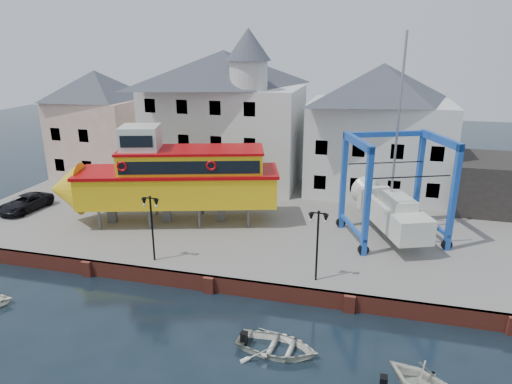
# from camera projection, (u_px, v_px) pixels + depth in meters

# --- Properties ---
(ground) EXTENTS (140.00, 140.00, 0.00)m
(ground) POSITION_uv_depth(u_px,v_px,m) (209.00, 292.00, 26.52)
(ground) COLOR black
(ground) RESTS_ON ground
(hardstanding) EXTENTS (44.00, 22.00, 1.00)m
(hardstanding) POSITION_uv_depth(u_px,v_px,m) (256.00, 217.00, 36.48)
(hardstanding) COLOR slate
(hardstanding) RESTS_ON ground
(quay_wall) EXTENTS (44.00, 0.47, 1.00)m
(quay_wall) POSITION_uv_depth(u_px,v_px,m) (210.00, 284.00, 26.46)
(quay_wall) COLOR maroon
(quay_wall) RESTS_ON ground
(building_pink) EXTENTS (8.00, 7.00, 10.30)m
(building_pink) POSITION_uv_depth(u_px,v_px,m) (99.00, 124.00, 45.44)
(building_pink) COLOR tan
(building_pink) RESTS_ON hardstanding
(building_white_main) EXTENTS (14.00, 8.30, 14.00)m
(building_white_main) POSITION_uv_depth(u_px,v_px,m) (225.00, 116.00, 42.31)
(building_white_main) COLOR silver
(building_white_main) RESTS_ON hardstanding
(building_white_right) EXTENTS (12.00, 8.00, 11.20)m
(building_white_right) POSITION_uv_depth(u_px,v_px,m) (379.00, 130.00, 39.81)
(building_white_right) COLOR silver
(building_white_right) RESTS_ON hardstanding
(shed_dark) EXTENTS (8.00, 7.00, 4.00)m
(shed_dark) POSITION_uv_depth(u_px,v_px,m) (503.00, 184.00, 36.71)
(shed_dark) COLOR black
(shed_dark) RESTS_ON hardstanding
(lamp_post_left) EXTENTS (1.12, 0.32, 4.20)m
(lamp_post_left) POSITION_uv_depth(u_px,v_px,m) (151.00, 212.00, 27.27)
(lamp_post_left) COLOR black
(lamp_post_left) RESTS_ON hardstanding
(lamp_post_right) EXTENTS (1.12, 0.32, 4.20)m
(lamp_post_right) POSITION_uv_depth(u_px,v_px,m) (318.00, 228.00, 24.90)
(lamp_post_right) COLOR black
(lamp_post_right) RESTS_ON hardstanding
(tour_boat) EXTENTS (17.06, 8.50, 7.24)m
(tour_boat) POSITION_uv_depth(u_px,v_px,m) (165.00, 178.00, 33.34)
(tour_boat) COLOR #59595E
(tour_boat) RESTS_ON hardstanding
(travel_lift) EXTENTS (7.70, 9.17, 13.55)m
(travel_lift) POSITION_uv_depth(u_px,v_px,m) (388.00, 203.00, 31.54)
(travel_lift) COLOR #183DB1
(travel_lift) RESTS_ON hardstanding
(van) EXTENTS (2.54, 4.71, 1.26)m
(van) POSITION_uv_depth(u_px,v_px,m) (25.00, 203.00, 36.43)
(van) COLOR black
(van) RESTS_ON hardstanding
(motorboat_b) EXTENTS (4.15, 3.14, 0.81)m
(motorboat_b) POSITION_uv_depth(u_px,v_px,m) (277.00, 351.00, 21.42)
(motorboat_b) COLOR silver
(motorboat_b) RESTS_ON ground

